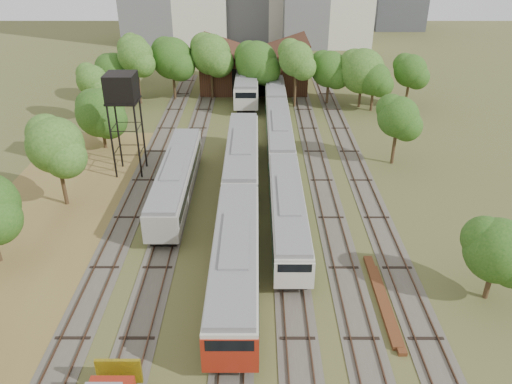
{
  "coord_description": "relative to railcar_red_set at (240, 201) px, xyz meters",
  "views": [
    {
      "loc": [
        -0.55,
        -19.82,
        22.76
      ],
      "look_at": [
        -0.61,
        17.91,
        2.5
      ],
      "focal_mm": 35.0,
      "sensor_mm": 36.0,
      "label": 1
    }
  ],
  "objects": [
    {
      "name": "ground",
      "position": [
        2.0,
        -17.02,
        -2.09
      ],
      "size": [
        240.0,
        240.0,
        0.0
      ],
      "primitive_type": "plane",
      "color": "#475123",
      "rests_on": "ground"
    },
    {
      "name": "dry_grass_patch",
      "position": [
        -16.0,
        -9.02,
        -2.07
      ],
      "size": [
        14.0,
        60.0,
        0.04
      ],
      "primitive_type": "cube",
      "color": "brown",
      "rests_on": "ground"
    },
    {
      "name": "tracks",
      "position": [
        1.33,
        7.98,
        -2.05
      ],
      "size": [
        24.6,
        80.0,
        0.19
      ],
      "color": "#4C473D",
      "rests_on": "ground"
    },
    {
      "name": "railcar_red_set",
      "position": [
        0.0,
        0.0,
        0.0
      ],
      "size": [
        3.19,
        34.58,
        3.95
      ],
      "color": "black",
      "rests_on": "ground"
    },
    {
      "name": "railcar_green_set",
      "position": [
        4.0,
        16.1,
        -0.28
      ],
      "size": [
        2.78,
        52.07,
        3.43
      ],
      "color": "black",
      "rests_on": "ground"
    },
    {
      "name": "railcar_rear",
      "position": [
        0.0,
        34.86,
        0.07
      ],
      "size": [
        3.29,
        16.08,
        4.08
      ],
      "color": "black",
      "rests_on": "ground"
    },
    {
      "name": "old_grey_coach",
      "position": [
        -6.0,
        4.48,
        -0.16
      ],
      "size": [
        2.86,
        18.0,
        3.54
      ],
      "color": "black",
      "rests_on": "ground"
    },
    {
      "name": "water_tower",
      "position": [
        -11.55,
        9.97,
        6.63
      ],
      "size": [
        2.99,
        2.99,
        10.35
      ],
      "color": "black",
      "rests_on": "ground"
    },
    {
      "name": "rail_pile_near",
      "position": [
        10.0,
        -10.09,
        -1.93
      ],
      "size": [
        0.63,
        9.4,
        0.31
      ],
      "primitive_type": "cube",
      "color": "brown",
      "rests_on": "ground"
    },
    {
      "name": "rail_pile_far",
      "position": [
        10.2,
        -10.95,
        -1.95
      ],
      "size": [
        0.54,
        8.63,
        0.28
      ],
      "primitive_type": "cube",
      "color": "brown",
      "rests_on": "ground"
    },
    {
      "name": "maintenance_shed",
      "position": [
        1.0,
        40.96,
        0.82
      ],
      "size": [
        16.45,
        11.55,
        7.58
      ],
      "color": "#3A1F15",
      "rests_on": "ground"
    },
    {
      "name": "tree_band_left",
      "position": [
        -17.6,
        7.58,
        2.71
      ],
      "size": [
        8.18,
        71.7,
        8.34
      ],
      "color": "#382616",
      "rests_on": "ground"
    },
    {
      "name": "tree_band_far",
      "position": [
        2.53,
        33.09,
        3.69
      ],
      "size": [
        42.53,
        9.87,
        9.31
      ],
      "color": "#382616",
      "rests_on": "ground"
    },
    {
      "name": "tree_band_right",
      "position": [
        16.9,
        10.83,
        2.42
      ],
      "size": [
        5.58,
        43.79,
        7.39
      ],
      "color": "#382616",
      "rests_on": "ground"
    }
  ]
}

